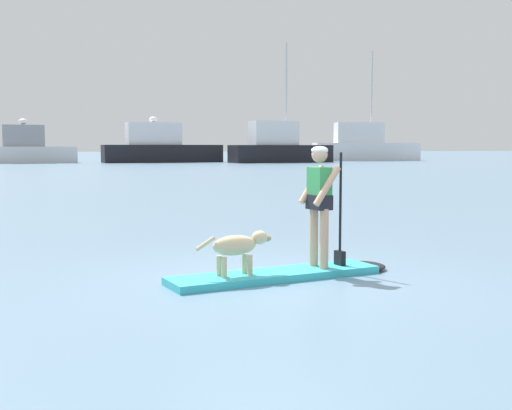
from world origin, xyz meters
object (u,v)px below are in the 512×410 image
(dog, at_px, (238,246))
(moored_boat_far_starboard, at_px, (160,148))
(moored_boat_center, at_px, (364,146))
(moored_boat_outer, at_px, (279,147))
(paddleboard, at_px, (290,274))
(person_paddler, at_px, (320,198))
(moored_boat_far_port, at_px, (29,149))

(dog, height_order, moored_boat_far_starboard, moored_boat_far_starboard)
(moored_boat_far_starboard, relative_size, moored_boat_center, 1.00)
(moored_boat_far_starboard, bearing_deg, moored_boat_outer, -17.43)
(moored_boat_center, bearing_deg, moored_boat_far_starboard, -175.72)
(dog, relative_size, moored_boat_outer, 0.08)
(dog, relative_size, moored_boat_far_starboard, 0.08)
(paddleboard, distance_m, person_paddler, 1.12)
(dog, height_order, moored_boat_center, moored_boat_center)
(person_paddler, relative_size, dog, 1.57)
(moored_boat_outer, bearing_deg, paddleboard, -106.59)
(paddleboard, height_order, moored_boat_far_port, moored_boat_far_port)
(moored_boat_outer, height_order, moored_boat_center, moored_boat_center)
(moored_boat_outer, bearing_deg, moored_boat_center, 24.60)
(paddleboard, relative_size, dog, 3.10)
(moored_boat_far_starboard, bearing_deg, person_paddler, -94.45)
(person_paddler, relative_size, moored_boat_outer, 0.13)
(person_paddler, xyz_separation_m, moored_boat_outer, (17.14, 58.97, 0.59))
(person_paddler, height_order, moored_boat_outer, moored_boat_outer)
(paddleboard, height_order, person_paddler, person_paddler)
(moored_boat_far_starboard, bearing_deg, dog, -95.53)
(dog, xyz_separation_m, moored_boat_far_starboard, (6.11, 63.08, 1.12))
(person_paddler, distance_m, moored_boat_outer, 61.41)
(moored_boat_far_starboard, distance_m, moored_boat_center, 24.75)
(moored_boat_outer, bearing_deg, dog, -107.21)
(person_paddler, height_order, moored_boat_far_starboard, moored_boat_far_starboard)
(person_paddler, distance_m, moored_boat_center, 71.10)
(paddleboard, bearing_deg, moored_boat_center, 65.12)
(moored_boat_far_port, bearing_deg, moored_boat_center, 2.30)
(moored_boat_far_starboard, xyz_separation_m, moored_boat_center, (24.68, 1.85, 0.13))
(moored_boat_far_port, relative_size, moored_boat_center, 0.71)
(paddleboard, bearing_deg, moored_boat_outer, 73.41)
(person_paddler, bearing_deg, dog, -167.45)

